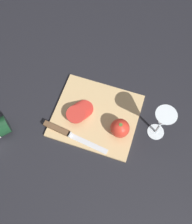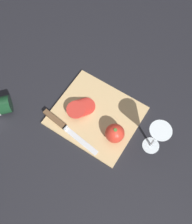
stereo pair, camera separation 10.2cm
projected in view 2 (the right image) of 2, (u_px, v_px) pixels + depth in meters
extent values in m
plane|color=black|center=(94.00, 107.00, 1.08)|extent=(3.00, 3.00, 0.00)
cube|color=tan|center=(96.00, 115.00, 1.06)|extent=(0.33, 0.29, 0.01)
cylinder|color=silver|center=(151.00, 145.00, 1.01)|extent=(0.07, 0.07, 0.00)
cylinder|color=silver|center=(153.00, 143.00, 0.98)|extent=(0.01, 0.01, 0.07)
cone|color=silver|center=(158.00, 135.00, 0.90)|extent=(0.08, 0.08, 0.10)
cone|color=beige|center=(156.00, 138.00, 0.93)|extent=(0.03, 0.03, 0.04)
sphere|color=red|center=(115.00, 133.00, 0.98)|extent=(0.07, 0.07, 0.07)
cylinder|color=#47702D|center=(115.00, 130.00, 0.95)|extent=(0.01, 0.01, 0.01)
cube|color=silver|center=(81.00, 141.00, 1.01)|extent=(0.16, 0.04, 0.00)
cube|color=silver|center=(65.00, 128.00, 1.02)|extent=(0.01, 0.02, 0.01)
cube|color=brown|center=(55.00, 119.00, 1.04)|extent=(0.11, 0.03, 0.01)
cylinder|color=red|center=(86.00, 106.00, 1.07)|extent=(0.08, 0.08, 0.01)
cylinder|color=red|center=(84.00, 107.00, 1.06)|extent=(0.08, 0.08, 0.01)
cylinder|color=red|center=(81.00, 108.00, 1.05)|extent=(0.08, 0.08, 0.01)
cylinder|color=red|center=(79.00, 109.00, 1.04)|extent=(0.08, 0.08, 0.01)
cylinder|color=red|center=(76.00, 110.00, 1.03)|extent=(0.08, 0.08, 0.01)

